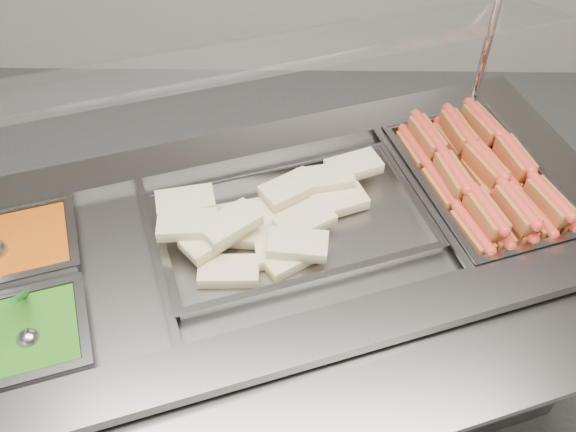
{
  "coord_description": "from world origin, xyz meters",
  "views": [
    {
      "loc": [
        0.13,
        -0.58,
        2.04
      ],
      "look_at": [
        0.11,
        0.53,
        0.88
      ],
      "focal_mm": 40.0,
      "sensor_mm": 36.0,
      "label": 1
    }
  ],
  "objects_px": {
    "sneeze_guard": "(241,62)",
    "steam_counter": "(273,324)",
    "pan_hotdogs": "(478,187)",
    "serving_spoon": "(27,332)",
    "pan_wraps": "(292,228)"
  },
  "relations": [
    {
      "from": "pan_wraps",
      "to": "steam_counter",
      "type": "bearing_deg",
      "value": -161.22
    },
    {
      "from": "sneeze_guard",
      "to": "serving_spoon",
      "type": "xyz_separation_m",
      "value": [
        -0.44,
        -0.52,
        -0.34
      ]
    },
    {
      "from": "pan_hotdogs",
      "to": "serving_spoon",
      "type": "distance_m",
      "value": 1.2
    },
    {
      "from": "sneeze_guard",
      "to": "pan_hotdogs",
      "type": "xyz_separation_m",
      "value": [
        0.64,
        -0.01,
        -0.39
      ]
    },
    {
      "from": "steam_counter",
      "to": "pan_wraps",
      "type": "height_order",
      "value": "pan_wraps"
    },
    {
      "from": "steam_counter",
      "to": "serving_spoon",
      "type": "distance_m",
      "value": 0.75
    },
    {
      "from": "pan_hotdogs",
      "to": "serving_spoon",
      "type": "xyz_separation_m",
      "value": [
        -1.08,
        -0.52,
        0.05
      ]
    },
    {
      "from": "sneeze_guard",
      "to": "pan_hotdogs",
      "type": "distance_m",
      "value": 0.75
    },
    {
      "from": "pan_hotdogs",
      "to": "serving_spoon",
      "type": "height_order",
      "value": "serving_spoon"
    },
    {
      "from": "sneeze_guard",
      "to": "steam_counter",
      "type": "bearing_deg",
      "value": -71.21
    },
    {
      "from": "steam_counter",
      "to": "sneeze_guard",
      "type": "xyz_separation_m",
      "value": [
        -0.07,
        0.2,
        0.78
      ]
    },
    {
      "from": "steam_counter",
      "to": "sneeze_guard",
      "type": "relative_size",
      "value": 1.24
    },
    {
      "from": "steam_counter",
      "to": "pan_hotdogs",
      "type": "height_order",
      "value": "pan_hotdogs"
    },
    {
      "from": "pan_wraps",
      "to": "serving_spoon",
      "type": "relative_size",
      "value": 4.66
    },
    {
      "from": "serving_spoon",
      "to": "pan_hotdogs",
      "type": "bearing_deg",
      "value": 25.68
    }
  ]
}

